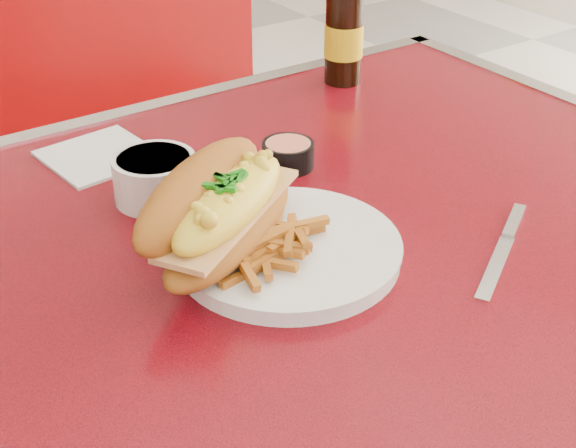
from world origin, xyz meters
TOP-DOWN VIEW (x-y plane):
  - diner_table at (0.00, 0.00)m, footprint 1.23×0.83m
  - booth_bench_far at (0.00, 0.81)m, footprint 1.20×0.51m
  - dinner_plate at (0.02, -0.04)m, footprint 0.29×0.29m
  - mac_hoagie at (-0.04, 0.00)m, footprint 0.25×0.22m
  - fries_pile at (-0.02, -0.03)m, footprint 0.14×0.13m
  - fork at (-0.03, 0.01)m, footprint 0.03×0.15m
  - gravy_ramekin at (-0.04, 0.15)m, footprint 0.11×0.11m
  - sauce_cup_right at (0.13, 0.13)m, footprint 0.07×0.07m
  - beer_bottle at (0.37, 0.32)m, footprint 0.08×0.08m
  - knife at (0.22, -0.15)m, footprint 0.17×0.11m
  - paper_napkin at (-0.05, 0.29)m, footprint 0.14×0.14m

SIDE VIEW (x-z plane):
  - booth_bench_far at x=0.00m, z-range -0.16..0.74m
  - diner_table at x=0.00m, z-range 0.22..0.99m
  - paper_napkin at x=-0.05m, z-range 0.77..0.77m
  - knife at x=0.22m, z-range 0.77..0.78m
  - dinner_plate at x=0.02m, z-range 0.77..0.79m
  - fork at x=-0.03m, z-range 0.79..0.79m
  - sauce_cup_right at x=0.13m, z-range 0.77..0.80m
  - gravy_ramekin at x=-0.04m, z-range 0.77..0.83m
  - fries_pile at x=-0.02m, z-range 0.79..0.82m
  - mac_hoagie at x=-0.04m, z-range 0.78..0.88m
  - beer_bottle at x=0.37m, z-range 0.74..0.97m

